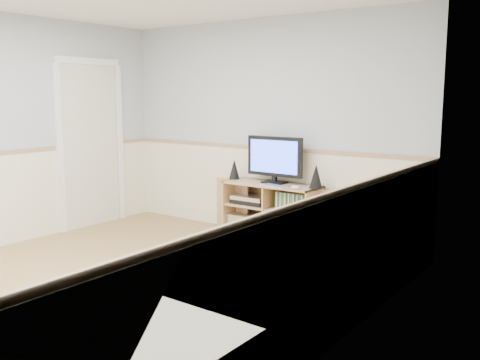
# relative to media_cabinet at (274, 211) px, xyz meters

# --- Properties ---
(room) EXTENTS (4.04, 4.54, 2.54)m
(room) POSITION_rel_media_cabinet_xyz_m (-0.32, -1.94, 0.88)
(room) COLOR tan
(room) RESTS_ON ground
(media_cabinet) EXTENTS (1.73, 0.42, 0.65)m
(media_cabinet) POSITION_rel_media_cabinet_xyz_m (0.00, 0.00, 0.00)
(media_cabinet) COLOR tan
(media_cabinet) RESTS_ON floor
(monitor) EXTENTS (0.70, 0.18, 0.53)m
(monitor) POSITION_rel_media_cabinet_xyz_m (0.00, -0.00, 0.60)
(monitor) COLOR black
(monitor) RESTS_ON media_cabinet
(speaker_left) EXTENTS (0.13, 0.13, 0.24)m
(speaker_left) POSITION_rel_media_cabinet_xyz_m (-0.54, -0.03, 0.44)
(speaker_left) COLOR black
(speaker_left) RESTS_ON media_cabinet
(speaker_right) EXTENTS (0.14, 0.14, 0.26)m
(speaker_right) POSITION_rel_media_cabinet_xyz_m (0.54, -0.03, 0.45)
(speaker_right) COLOR black
(speaker_right) RESTS_ON media_cabinet
(keyboard) EXTENTS (0.35, 0.19, 0.01)m
(keyboard) POSITION_rel_media_cabinet_xyz_m (0.13, -0.19, 0.32)
(keyboard) COLOR white
(keyboard) RESTS_ON media_cabinet
(mouse) EXTENTS (0.11, 0.09, 0.04)m
(mouse) POSITION_rel_media_cabinet_xyz_m (0.38, -0.19, 0.34)
(mouse) COLOR white
(mouse) RESTS_ON media_cabinet
(av_components) EXTENTS (0.51, 0.31, 0.47)m
(av_components) POSITION_rel_media_cabinet_xyz_m (-0.30, -0.05, -0.11)
(av_components) COLOR black
(av_components) RESTS_ON media_cabinet
(game_consoles) EXTENTS (0.45, 0.30, 0.11)m
(game_consoles) POSITION_rel_media_cabinet_xyz_m (0.29, -0.06, -0.26)
(game_consoles) COLOR white
(game_consoles) RESTS_ON media_cabinet
(game_cases) EXTENTS (0.41, 0.13, 0.19)m
(game_cases) POSITION_rel_media_cabinet_xyz_m (0.30, -0.07, 0.15)
(game_cases) COLOR #3F8C3F
(game_cases) RESTS_ON media_cabinet
(wall_outlet) EXTENTS (0.12, 0.03, 0.12)m
(wall_outlet) POSITION_rel_media_cabinet_xyz_m (0.74, 0.17, 0.27)
(wall_outlet) COLOR white
(wall_outlet) RESTS_ON wall_back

